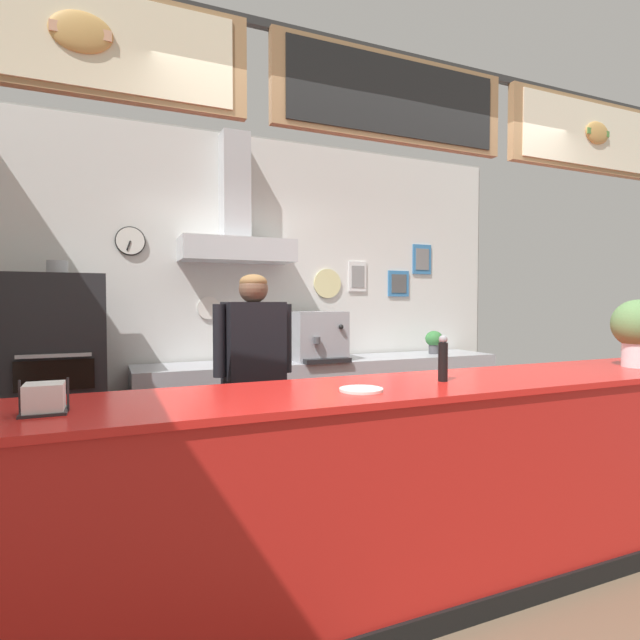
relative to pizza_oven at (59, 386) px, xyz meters
name	(u,v)px	position (x,y,z in m)	size (l,w,h in m)	color
ground_plane	(393,556)	(1.76, -1.67, -0.81)	(5.95, 5.95, 0.00)	brown
back_wall_assembly	(272,284)	(1.74, 0.42, 0.77)	(4.96, 2.34, 2.95)	#9E9E99
service_counter	(427,484)	(1.76, -1.98, -0.30)	(4.36, 0.69, 1.02)	red
back_prep_counter	(328,407)	(2.20, 0.17, -0.37)	(3.43, 0.59, 0.88)	#A3A5AD
pizza_oven	(59,386)	(0.00, 0.00, 0.00)	(0.63, 0.68, 1.70)	#232326
shop_worker	(254,386)	(1.20, -0.85, 0.06)	(0.54, 0.25, 1.59)	#232328
espresso_machine	(316,336)	(2.06, 0.14, 0.30)	(0.47, 0.53, 0.44)	#A3A5AD
potted_oregano	(434,341)	(3.38, 0.16, 0.21)	(0.18, 0.18, 0.23)	#4C4C51
potted_thyme	(273,348)	(1.67, 0.20, 0.20)	(0.15, 0.15, 0.21)	#9E563D
napkin_holder	(44,399)	(0.11, -2.01, 0.26)	(0.16, 0.15, 0.12)	#262628
condiment_plate	(361,390)	(1.34, -2.07, 0.22)	(0.19, 0.19, 0.01)	white
basil_vase	(638,330)	(3.25, -2.02, 0.44)	(0.29, 0.29, 0.41)	silver
pepper_grinder	(443,359)	(1.84, -1.99, 0.32)	(0.05, 0.05, 0.23)	black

